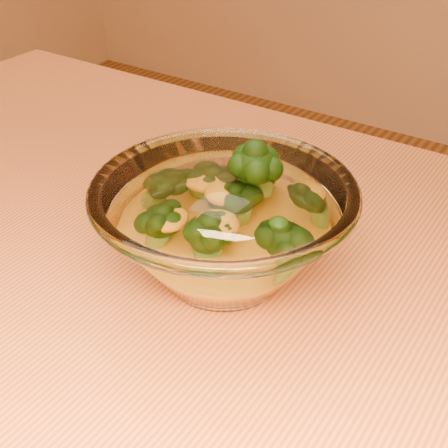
# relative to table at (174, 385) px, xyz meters

# --- Properties ---
(table) EXTENTS (1.20, 0.80, 0.75)m
(table) POSITION_rel_table_xyz_m (0.00, 0.00, 0.00)
(table) COLOR #C9653C
(table) RESTS_ON ground
(glass_bowl) EXTENTS (0.22, 0.22, 0.10)m
(glass_bowl) POSITION_rel_table_xyz_m (0.02, 0.06, 0.15)
(glass_bowl) COLOR white
(glass_bowl) RESTS_ON table
(cheese_sauce) EXTENTS (0.13, 0.13, 0.04)m
(cheese_sauce) POSITION_rel_table_xyz_m (0.02, 0.06, 0.13)
(cheese_sauce) COLOR orange
(cheese_sauce) RESTS_ON glass_bowl
(broccoli_heap) EXTENTS (0.17, 0.12, 0.09)m
(broccoli_heap) POSITION_rel_table_xyz_m (0.02, 0.07, 0.17)
(broccoli_heap) COLOR black
(broccoli_heap) RESTS_ON cheese_sauce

